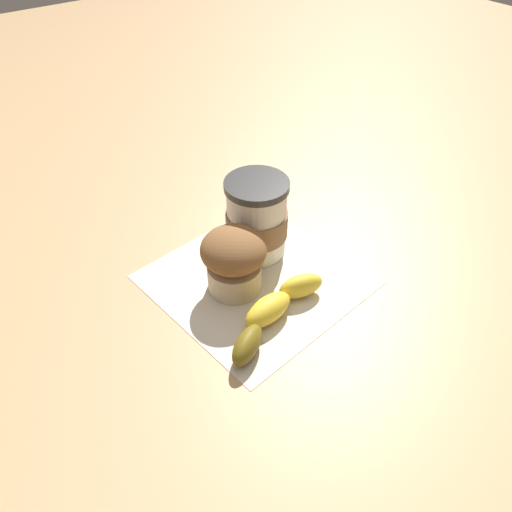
% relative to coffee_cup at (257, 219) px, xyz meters
% --- Properties ---
extents(ground_plane, '(3.00, 3.00, 0.00)m').
position_rel_coffee_cup_xyz_m(ground_plane, '(0.05, -0.04, -0.06)').
color(ground_plane, tan).
extents(paper_napkin, '(0.28, 0.28, 0.00)m').
position_rel_coffee_cup_xyz_m(paper_napkin, '(0.05, -0.04, -0.06)').
color(paper_napkin, beige).
rests_on(paper_napkin, ground_plane).
extents(coffee_cup, '(0.09, 0.09, 0.12)m').
position_rel_coffee_cup_xyz_m(coffee_cup, '(0.00, 0.00, 0.00)').
color(coffee_cup, silver).
rests_on(coffee_cup, paper_napkin).
extents(muffin, '(0.09, 0.09, 0.09)m').
position_rel_coffee_cup_xyz_m(muffin, '(0.04, -0.07, -0.01)').
color(muffin, beige).
rests_on(muffin, paper_napkin).
extents(banana, '(0.08, 0.18, 0.03)m').
position_rel_coffee_cup_xyz_m(banana, '(0.12, -0.07, -0.04)').
color(banana, gold).
rests_on(banana, paper_napkin).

